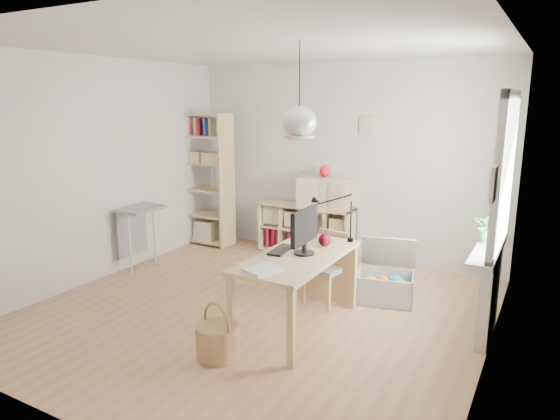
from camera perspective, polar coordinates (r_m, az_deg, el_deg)
The scene contains 20 objects.
ground at distance 5.42m, azimuth -2.52°, elevation -11.41°, with size 4.50×4.50×0.00m, color #A97A54.
room_shell at distance 4.55m, azimuth 2.21°, elevation 10.05°, with size 4.50×4.50×4.50m.
window_unit at distance 4.86m, azimuth 24.37°, elevation 3.76°, with size 0.07×1.16×1.46m.
radiator at distance 5.14m, azimuth 22.81°, elevation -8.94°, with size 0.10×0.80×0.80m, color white.
windowsill at distance 5.01m, azimuth 22.66°, elevation -4.29°, with size 0.22×1.20×0.06m, color silver.
desk at distance 4.80m, azimuth 2.08°, elevation -6.19°, with size 0.70×1.50×0.75m.
cube_shelf at distance 7.25m, azimuth 2.93°, elevation -2.63°, with size 1.40×0.38×0.72m.
tall_bookshelf at distance 7.67m, azimuth -8.50°, elevation 4.11°, with size 0.80×0.38×2.00m.
side_table at distance 6.69m, azimuth -15.98°, elevation -1.16°, with size 0.40×0.55×0.85m.
chair at distance 5.49m, azimuth 5.47°, elevation -6.06°, with size 0.44×0.44×0.79m.
wicker_basket at distance 4.48m, azimuth -7.19°, elevation -14.55°, with size 0.37×0.37×0.51m.
storage_chest at distance 5.74m, azimuth 12.02°, elevation -7.96°, with size 0.75×0.82×0.66m.
monitor at distance 4.73m, azimuth 2.81°, elevation -2.17°, with size 0.20×0.51×0.44m.
keyboard at distance 4.89m, azimuth 0.11°, elevation -4.58°, with size 0.14×0.38×0.02m, color black.
task_lamp at distance 5.19m, azimuth 5.73°, elevation -0.13°, with size 0.43×0.16×0.46m.
yarn_ball at distance 5.04m, azimuth 5.13°, elevation -3.42°, with size 0.13×0.13×0.13m, color #500A0D.
paper_tray at distance 4.32m, azimuth -1.93°, elevation -6.84°, with size 0.24×0.30×0.03m, color silver.
drawer_chest at distance 6.95m, azimuth 5.10°, elevation 2.02°, with size 0.75×0.34×0.43m, color beige.
red_vase at distance 6.90m, azimuth 5.16°, elevation 4.47°, with size 0.15×0.15×0.17m, color #A80E1E.
potted_plant at distance 5.14m, azimuth 22.86°, elevation -1.77°, with size 0.28×0.24×0.31m, color #2B6F29.
Camera 1 is at (2.62, -4.20, 2.20)m, focal length 32.00 mm.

